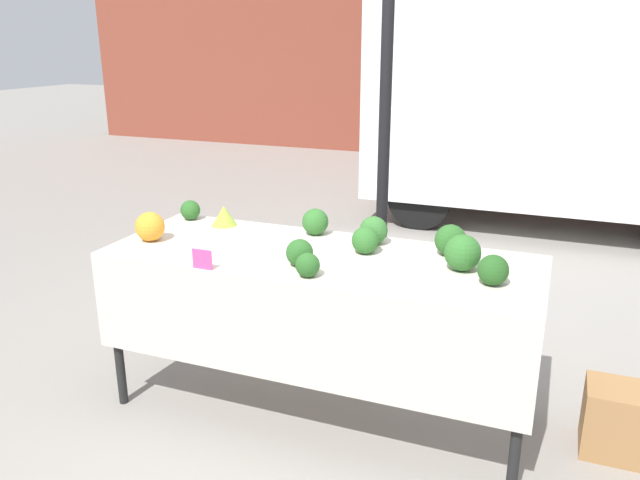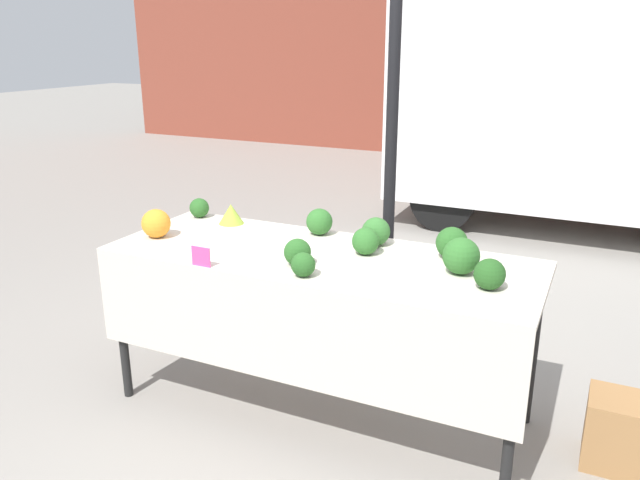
{
  "view_description": "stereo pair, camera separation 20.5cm",
  "coord_description": "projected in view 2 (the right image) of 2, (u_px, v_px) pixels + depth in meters",
  "views": [
    {
      "loc": [
        1.11,
        -2.84,
        1.99
      ],
      "look_at": [
        0.0,
        0.0,
        1.0
      ],
      "focal_mm": 35.0,
      "sensor_mm": 36.0,
      "label": 1
    },
    {
      "loc": [
        1.3,
        -2.76,
        1.99
      ],
      "look_at": [
        0.0,
        0.0,
        1.0
      ],
      "focal_mm": 35.0,
      "sensor_mm": 36.0,
      "label": 2
    }
  ],
  "objects": [
    {
      "name": "broccoli_head_2",
      "position": [
        303.0,
        265.0,
        2.92
      ],
      "size": [
        0.12,
        0.12,
        0.12
      ],
      "color": "#285B23",
      "rests_on": "market_table"
    },
    {
      "name": "produce_crate",
      "position": [
        629.0,
        434.0,
        2.98
      ],
      "size": [
        0.4,
        0.28,
        0.36
      ],
      "color": "#9E7042",
      "rests_on": "ground_plane"
    },
    {
      "name": "ground_plane",
      "position": [
        320.0,
        407.0,
        3.52
      ],
      "size": [
        40.0,
        40.0,
        0.0
      ],
      "primitive_type": "plane",
      "color": "gray"
    },
    {
      "name": "price_sign",
      "position": [
        201.0,
        257.0,
        3.06
      ],
      "size": [
        0.11,
        0.01,
        0.1
      ],
      "color": "#EF4793",
      "rests_on": "market_table"
    },
    {
      "name": "parked_truck",
      "position": [
        591.0,
        103.0,
        6.52
      ],
      "size": [
        4.26,
        1.92,
        2.56
      ],
      "color": "white",
      "rests_on": "ground_plane"
    },
    {
      "name": "broccoli_head_0",
      "position": [
        319.0,
        222.0,
        3.55
      ],
      "size": [
        0.15,
        0.15,
        0.15
      ],
      "color": "#2D6628",
      "rests_on": "market_table"
    },
    {
      "name": "broccoli_head_4",
      "position": [
        366.0,
        241.0,
        3.22
      ],
      "size": [
        0.14,
        0.14,
        0.14
      ],
      "color": "#2D6628",
      "rests_on": "market_table"
    },
    {
      "name": "tent_pole",
      "position": [
        391.0,
        154.0,
        3.65
      ],
      "size": [
        0.07,
        0.07,
        2.68
      ],
      "color": "black",
      "rests_on": "ground_plane"
    },
    {
      "name": "broccoli_head_3",
      "position": [
        452.0,
        243.0,
        3.16
      ],
      "size": [
        0.16,
        0.16,
        0.16
      ],
      "color": "#285B23",
      "rests_on": "market_table"
    },
    {
      "name": "broccoli_head_6",
      "position": [
        461.0,
        256.0,
        2.95
      ],
      "size": [
        0.18,
        0.18,
        0.18
      ],
      "color": "#2D6628",
      "rests_on": "market_table"
    },
    {
      "name": "broccoli_head_5",
      "position": [
        376.0,
        231.0,
        3.36
      ],
      "size": [
        0.15,
        0.15,
        0.15
      ],
      "color": "#336B2D",
      "rests_on": "market_table"
    },
    {
      "name": "broccoli_head_1",
      "position": [
        490.0,
        274.0,
        2.77
      ],
      "size": [
        0.14,
        0.14,
        0.14
      ],
      "color": "#23511E",
      "rests_on": "market_table"
    },
    {
      "name": "broccoli_head_8",
      "position": [
        297.0,
        252.0,
        3.07
      ],
      "size": [
        0.14,
        0.14,
        0.14
      ],
      "color": "#285B23",
      "rests_on": "market_table"
    },
    {
      "name": "broccoli_head_7",
      "position": [
        199.0,
        208.0,
        3.89
      ],
      "size": [
        0.12,
        0.12,
        0.12
      ],
      "color": "#285B23",
      "rests_on": "market_table"
    },
    {
      "name": "orange_cauliflower",
      "position": [
        156.0,
        223.0,
        3.49
      ],
      "size": [
        0.16,
        0.16,
        0.16
      ],
      "color": "orange",
      "rests_on": "market_table"
    },
    {
      "name": "market_table",
      "position": [
        314.0,
        279.0,
        3.21
      ],
      "size": [
        2.25,
        0.83,
        0.92
      ],
      "color": "beige",
      "rests_on": "ground_plane"
    },
    {
      "name": "romanesco_head",
      "position": [
        231.0,
        214.0,
        3.76
      ],
      "size": [
        0.15,
        0.15,
        0.12
      ],
      "color": "#93B238",
      "rests_on": "market_table"
    }
  ]
}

